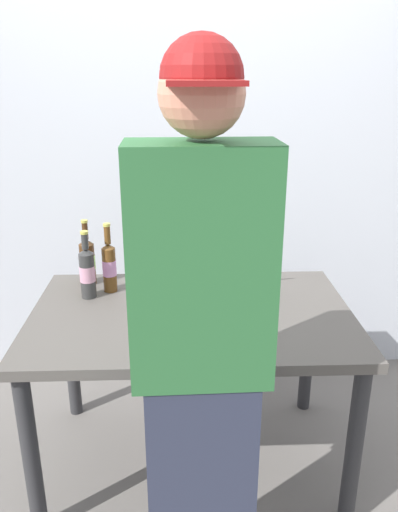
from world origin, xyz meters
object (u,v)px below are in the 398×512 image
Objects in this scene: laptop at (220,289)px; person_figure at (201,353)px; beer_bottle_brown at (87,272)px; beer_bottle_dark at (109,265)px; beer_bottle_green at (87,260)px.

laptop is 0.22× the size of person_figure.
laptop is at bearing -4.47° from beer_bottle_brown.
person_figure reaches higher than beer_bottle_dark.
beer_bottle_dark is at bearing 167.46° from laptop.
beer_bottle_dark is 0.96m from person_figure.
beer_bottle_green reaches higher than laptop.
beer_bottle_green reaches higher than beer_bottle_brown.
beer_bottle_dark reaches higher than beer_bottle_brown.
person_figure is at bearing -59.80° from beer_bottle_brown.
beer_bottle_brown is (-0.09, -0.06, -0.00)m from beer_bottle_dark.
beer_bottle_green is 0.17× the size of person_figure.
laptop is at bearing -18.38° from beer_bottle_green.
beer_bottle_dark reaches higher than beer_bottle_green.
beer_bottle_dark is 0.11m from beer_bottle_brown.
beer_bottle_dark reaches higher than laptop.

